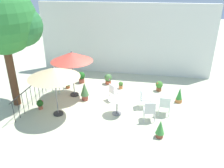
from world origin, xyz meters
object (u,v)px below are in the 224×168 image
at_px(patio_chair_3, 150,110).
at_px(potted_plant_7, 85,91).
at_px(shade_tree, 3,20).
at_px(potted_plant_6, 121,85).
at_px(patio_umbrella_1, 72,57).
at_px(potted_plant_4, 159,86).
at_px(patio_chair_2, 144,97).
at_px(potted_plant_0, 81,77).
at_px(potted_plant_5, 179,95).
at_px(patio_chair_0, 59,83).
at_px(cafe_table_0, 117,104).
at_px(potted_plant_2, 67,82).
at_px(potted_plant_3, 108,79).
at_px(patio_chair_1, 114,91).
at_px(potted_plant_8, 160,128).
at_px(patio_chair_4, 165,104).
at_px(patio_umbrella_0, 54,73).
at_px(potted_plant_1, 40,104).

bearing_deg(patio_chair_3, potted_plant_7, 157.44).
height_order(shade_tree, potted_plant_6, shade_tree).
xyz_separation_m(patio_umbrella_1, potted_plant_4, (4.40, 1.35, -1.81)).
xyz_separation_m(patio_chair_2, potted_plant_7, (-2.96, 0.20, -0.01)).
distance_m(potted_plant_0, potted_plant_5, 5.68).
bearing_deg(patio_chair_0, potted_plant_0, 61.03).
distance_m(patio_chair_0, patio_chair_2, 4.65).
bearing_deg(shade_tree, potted_plant_0, 52.72).
relative_size(patio_umbrella_1, cafe_table_0, 3.08).
relative_size(shade_tree, patio_chair_0, 5.77).
bearing_deg(patio_chair_2, shade_tree, -172.91).
bearing_deg(potted_plant_2, potted_plant_3, 24.95).
bearing_deg(potted_plant_5, shade_tree, -168.71).
xyz_separation_m(patio_chair_3, potted_plant_5, (1.41, 1.96, -0.15)).
relative_size(potted_plant_5, potted_plant_7, 0.83).
bearing_deg(potted_plant_7, potted_plant_0, 111.50).
height_order(patio_chair_1, patio_chair_3, patio_chair_3).
bearing_deg(potted_plant_3, patio_chair_1, -70.87).
bearing_deg(potted_plant_8, patio_chair_4, 82.93).
xyz_separation_m(potted_plant_2, potted_plant_4, (5.06, 0.56, -0.07)).
relative_size(shade_tree, cafe_table_0, 7.03).
bearing_deg(patio_umbrella_0, patio_chair_0, 110.96).
xyz_separation_m(potted_plant_4, potted_plant_5, (0.97, -1.15, 0.06)).
distance_m(patio_chair_4, potted_plant_0, 5.49).
height_order(potted_plant_2, potted_plant_7, potted_plant_7).
xyz_separation_m(potted_plant_2, potted_plant_3, (2.13, 0.99, -0.05)).
distance_m(potted_plant_2, potted_plant_3, 2.35).
distance_m(potted_plant_2, potted_plant_7, 1.81).
bearing_deg(patio_chair_1, potted_plant_4, 32.88).
distance_m(shade_tree, cafe_table_0, 6.05).
bearing_deg(potted_plant_4, potted_plant_8, -89.99).
xyz_separation_m(patio_chair_4, potted_plant_3, (-3.14, 2.89, -0.20)).
bearing_deg(potted_plant_4, potted_plant_0, 175.94).
bearing_deg(patio_chair_0, shade_tree, -133.72).
relative_size(patio_chair_3, potted_plant_3, 1.55).
height_order(patio_chair_0, patio_chair_1, patio_chair_0).
bearing_deg(potted_plant_8, potted_plant_5, 72.21).
distance_m(patio_chair_1, potted_plant_4, 2.71).
bearing_deg(potted_plant_8, potted_plant_4, 90.01).
relative_size(patio_chair_4, potted_plant_4, 1.61).
distance_m(patio_umbrella_1, potted_plant_4, 4.95).
distance_m(patio_chair_4, potted_plant_3, 4.28).
relative_size(potted_plant_3, potted_plant_4, 1.07).
relative_size(patio_chair_0, potted_plant_8, 1.26).
bearing_deg(potted_plant_4, patio_chair_4, -85.12).
distance_m(patio_chair_4, potted_plant_5, 1.53).
relative_size(shade_tree, patio_chair_4, 6.08).
distance_m(potted_plant_0, potted_plant_3, 1.59).
bearing_deg(patio_chair_0, patio_umbrella_1, -12.69).
distance_m(cafe_table_0, potted_plant_1, 3.65).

